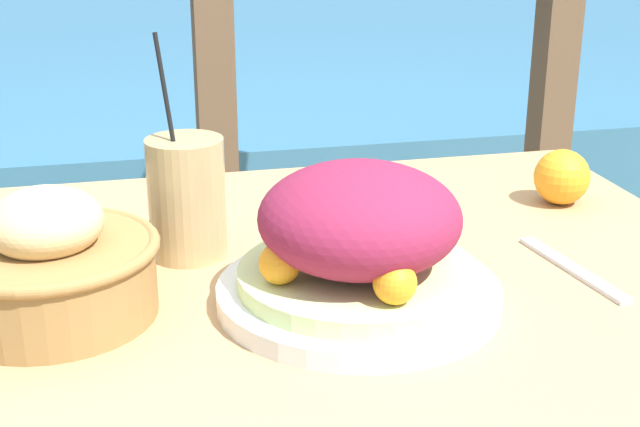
{
  "coord_description": "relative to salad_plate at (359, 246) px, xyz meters",
  "views": [
    {
      "loc": [
        -0.18,
        -0.86,
        1.11
      ],
      "look_at": [
        0.02,
        0.01,
        0.78
      ],
      "focal_mm": 50.0,
      "sensor_mm": 36.0,
      "label": 1
    }
  ],
  "objects": [
    {
      "name": "bread_basket",
      "position": [
        -0.29,
        0.04,
        -0.01
      ],
      "size": [
        0.21,
        0.21,
        0.13
      ],
      "color": "olive",
      "rests_on": "patio_table"
    },
    {
      "name": "sea_backdrop",
      "position": [
        -0.04,
        3.35,
        -0.54
      ],
      "size": [
        12.0,
        4.0,
        0.48
      ],
      "color": "teal",
      "rests_on": "ground_plane"
    },
    {
      "name": "drink_glass",
      "position": [
        -0.15,
        0.16,
        0.01
      ],
      "size": [
        0.09,
        0.09,
        0.25
      ],
      "color": "tan",
      "rests_on": "patio_table"
    },
    {
      "name": "railing_fence",
      "position": [
        -0.04,
        0.85,
        -0.05
      ],
      "size": [
        2.8,
        0.08,
        1.05
      ],
      "color": "brown",
      "rests_on": "ground_plane"
    },
    {
      "name": "knife",
      "position": [
        0.25,
        0.02,
        -0.06
      ],
      "size": [
        0.04,
        0.18,
        0.0
      ],
      "color": "silver",
      "rests_on": "patio_table"
    },
    {
      "name": "orange_near_basket",
      "position": [
        0.33,
        0.23,
        -0.03
      ],
      "size": [
        0.07,
        0.07,
        0.07
      ],
      "color": "orange",
      "rests_on": "patio_table"
    },
    {
      "name": "salad_plate",
      "position": [
        0.0,
        0.0,
        0.0
      ],
      "size": [
        0.28,
        0.28,
        0.14
      ],
      "color": "silver",
      "rests_on": "patio_table"
    },
    {
      "name": "patio_table",
      "position": [
        -0.04,
        0.09,
        -0.17
      ],
      "size": [
        0.97,
        0.72,
        0.72
      ],
      "color": "tan",
      "rests_on": "ground_plane"
    }
  ]
}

